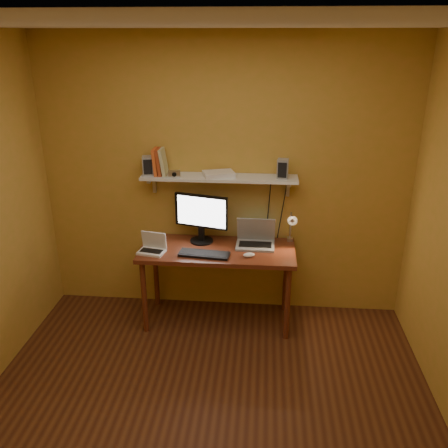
# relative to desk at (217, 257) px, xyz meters

# --- Properties ---
(room) EXTENTS (3.44, 3.24, 2.64)m
(room) POSITION_rel_desk_xyz_m (0.03, -1.28, 0.64)
(room) COLOR #552D16
(room) RESTS_ON ground
(desk) EXTENTS (1.40, 0.60, 0.75)m
(desk) POSITION_rel_desk_xyz_m (0.00, 0.00, 0.00)
(desk) COLOR #5E2A16
(desk) RESTS_ON ground
(wall_shelf) EXTENTS (1.40, 0.25, 0.21)m
(wall_shelf) POSITION_rel_desk_xyz_m (0.00, 0.19, 0.69)
(wall_shelf) COLOR silver
(wall_shelf) RESTS_ON room
(monitor) EXTENTS (0.50, 0.26, 0.46)m
(monitor) POSITION_rel_desk_xyz_m (-0.16, 0.15, 0.34)
(monitor) COLOR black
(monitor) RESTS_ON desk
(laptop) EXTENTS (0.35, 0.26, 0.26)m
(laptop) POSITION_rel_desk_xyz_m (0.34, 0.12, 0.15)
(laptop) COLOR gray
(laptop) RESTS_ON desk
(netbook) EXTENTS (0.26, 0.21, 0.18)m
(netbook) POSITION_rel_desk_xyz_m (-0.57, -0.11, 0.14)
(netbook) COLOR white
(netbook) RESTS_ON desk
(keyboard) EXTENTS (0.46, 0.20, 0.02)m
(keyboard) POSITION_rel_desk_xyz_m (-0.10, -0.15, 0.10)
(keyboard) COLOR black
(keyboard) RESTS_ON desk
(mouse) EXTENTS (0.12, 0.09, 0.04)m
(mouse) POSITION_rel_desk_xyz_m (0.29, -0.14, 0.10)
(mouse) COLOR white
(mouse) RESTS_ON desk
(desk_lamp) EXTENTS (0.09, 0.23, 0.38)m
(desk_lamp) POSITION_rel_desk_xyz_m (0.66, 0.13, 0.29)
(desk_lamp) COLOR silver
(desk_lamp) RESTS_ON desk
(speaker_left) EXTENTS (0.11, 0.11, 0.17)m
(speaker_left) POSITION_rel_desk_xyz_m (-0.64, 0.18, 0.80)
(speaker_left) COLOR gray
(speaker_left) RESTS_ON wall_shelf
(speaker_right) EXTENTS (0.10, 0.10, 0.17)m
(speaker_right) POSITION_rel_desk_xyz_m (0.56, 0.18, 0.80)
(speaker_right) COLOR gray
(speaker_right) RESTS_ON wall_shelf
(books) EXTENTS (0.12, 0.16, 0.24)m
(books) POSITION_rel_desk_xyz_m (-0.54, 0.20, 0.83)
(books) COLOR #D75723
(books) RESTS_ON wall_shelf
(shelf_camera) EXTENTS (0.11, 0.06, 0.06)m
(shelf_camera) POSITION_rel_desk_xyz_m (-0.39, 0.12, 0.74)
(shelf_camera) COLOR silver
(shelf_camera) RESTS_ON wall_shelf
(router) EXTENTS (0.31, 0.25, 0.04)m
(router) POSITION_rel_desk_xyz_m (-0.00, 0.18, 0.73)
(router) COLOR white
(router) RESTS_ON wall_shelf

